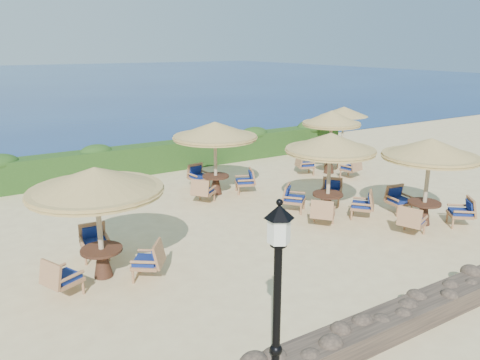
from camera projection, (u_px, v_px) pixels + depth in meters
The scene contains 11 objects.
ground at pixel (273, 217), 14.73m from camera, with size 120.00×120.00×0.00m, color beige.
sea at pixel (10, 80), 72.06m from camera, with size 160.00×160.00×0.00m, color navy.
hedge at pixel (178, 155), 20.46m from camera, with size 18.00×0.90×1.20m, color #1D3E14.
stone_wall at pixel (448, 299), 9.60m from camera, with size 15.00×0.65×0.44m, color brown.
lamp_post at pixel (276, 327), 6.32m from camera, with size 0.44×0.44×3.31m.
extra_parasol at pixel (344, 112), 22.31m from camera, with size 2.30×2.30×2.41m.
cafe_set_0 at pixel (97, 197), 10.44m from camera, with size 3.03×3.03×2.65m.
cafe_set_1 at pixel (330, 159), 14.47m from camera, with size 2.81×2.81×2.65m.
cafe_set_2 at pixel (429, 163), 13.65m from camera, with size 2.82×2.82×2.65m.
cafe_set_3 at pixel (215, 141), 16.50m from camera, with size 3.01×3.01×2.65m.
cafe_set_4 at pixel (331, 131), 19.34m from camera, with size 2.72×2.65×2.65m.
Camera 1 is at (-8.11, -11.25, 5.23)m, focal length 35.00 mm.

